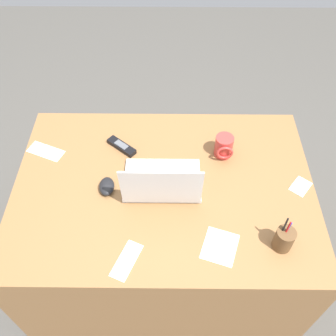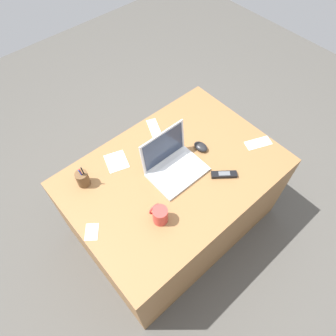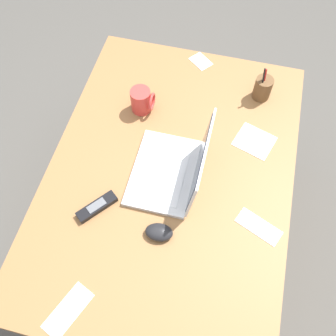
{
  "view_description": "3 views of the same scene",
  "coord_description": "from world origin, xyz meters",
  "px_view_note": "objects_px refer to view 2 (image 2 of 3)",
  "views": [
    {
      "loc": [
        -0.03,
        1.01,
        2.05
      ],
      "look_at": [
        -0.02,
        -0.02,
        0.8
      ],
      "focal_mm": 40.16,
      "sensor_mm": 36.0,
      "label": 1
    },
    {
      "loc": [
        -0.73,
        -0.78,
        2.28
      ],
      "look_at": [
        -0.03,
        0.03,
        0.74
      ],
      "focal_mm": 32.49,
      "sensor_mm": 36.0,
      "label": 2
    },
    {
      "loc": [
        0.69,
        0.16,
        2.0
      ],
      "look_at": [
        0.0,
        -0.01,
        0.75
      ],
      "focal_mm": 40.54,
      "sensor_mm": 36.0,
      "label": 3
    }
  ],
  "objects_px": {
    "laptop": "(173,164)",
    "computer_mouse": "(201,147)",
    "cordless_phone": "(224,175)",
    "pen_holder": "(83,179)",
    "coffee_mug_white": "(160,215)"
  },
  "relations": [
    {
      "from": "laptop",
      "to": "computer_mouse",
      "type": "xyz_separation_m",
      "value": [
        0.24,
        0.0,
        -0.03
      ]
    },
    {
      "from": "cordless_phone",
      "to": "pen_holder",
      "type": "distance_m",
      "value": 0.86
    },
    {
      "from": "laptop",
      "to": "cordless_phone",
      "type": "height_order",
      "value": "laptop"
    },
    {
      "from": "pen_holder",
      "to": "computer_mouse",
      "type": "bearing_deg",
      "value": -20.71
    },
    {
      "from": "computer_mouse",
      "to": "coffee_mug_white",
      "type": "height_order",
      "value": "coffee_mug_white"
    },
    {
      "from": "coffee_mug_white",
      "to": "cordless_phone",
      "type": "bearing_deg",
      "value": -4.3
    },
    {
      "from": "computer_mouse",
      "to": "cordless_phone",
      "type": "bearing_deg",
      "value": -104.78
    },
    {
      "from": "coffee_mug_white",
      "to": "cordless_phone",
      "type": "height_order",
      "value": "coffee_mug_white"
    },
    {
      "from": "laptop",
      "to": "coffee_mug_white",
      "type": "height_order",
      "value": "laptop"
    },
    {
      "from": "coffee_mug_white",
      "to": "pen_holder",
      "type": "relative_size",
      "value": 0.62
    },
    {
      "from": "laptop",
      "to": "pen_holder",
      "type": "height_order",
      "value": "laptop"
    },
    {
      "from": "laptop",
      "to": "cordless_phone",
      "type": "distance_m",
      "value": 0.32
    },
    {
      "from": "coffee_mug_white",
      "to": "cordless_phone",
      "type": "relative_size",
      "value": 0.73
    },
    {
      "from": "laptop",
      "to": "pen_holder",
      "type": "relative_size",
      "value": 1.95
    },
    {
      "from": "cordless_phone",
      "to": "pen_holder",
      "type": "height_order",
      "value": "pen_holder"
    }
  ]
}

